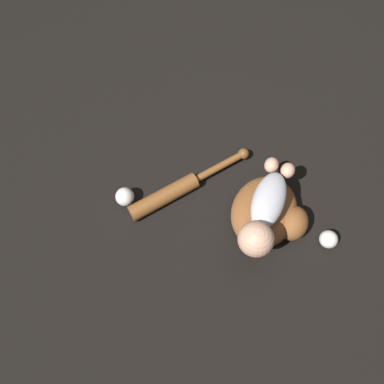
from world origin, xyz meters
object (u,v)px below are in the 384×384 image
baby_figure (264,213)px  baseball (125,197)px  baseball_glove (269,213)px  baseball_bat (177,190)px  baseball_spare (329,239)px

baby_figure → baseball: bearing=-53.8°
baseball_glove → baseball_bat: 0.35m
baseball_glove → baseball_spare: bearing=116.1°
baby_figure → baseball_bat: bearing=-67.2°
baseball_bat → baseball_spare: bearing=119.7°
baby_figure → baseball_spare: baby_figure is taller
baseball_spare → baby_figure: bearing=-51.0°
baby_figure → baseball_spare: size_ratio=5.79×
baseball → baseball_bat: bearing=149.3°
baby_figure → baseball_glove: bearing=-170.4°
baby_figure → baseball_spare: 0.28m
baseball → baseball_spare: (-0.45, 0.59, -0.00)m
baby_figure → baseball_bat: baby_figure is taller
baby_figure → baseball_bat: 0.35m
baseball_glove → baseball_spare: baseball_glove is taller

